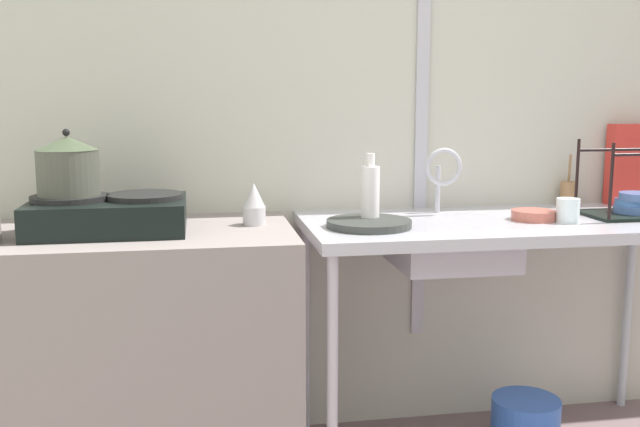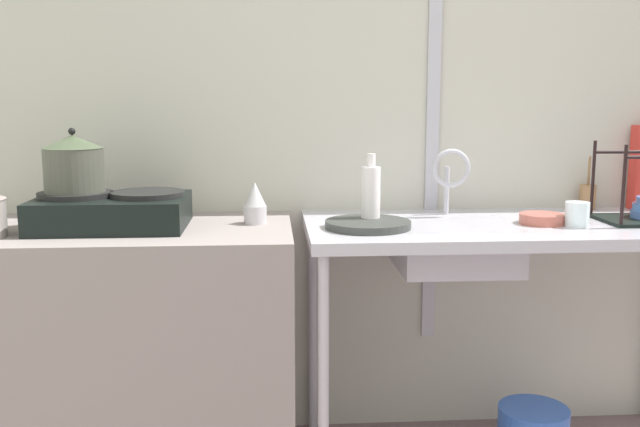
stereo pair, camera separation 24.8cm
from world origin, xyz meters
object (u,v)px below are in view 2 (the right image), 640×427
utensil_jar (588,196)px  pot_on_left_burner (74,163)px  stove (112,210)px  percolator (255,203)px  cup_by_rack (577,214)px  small_bowl_on_drainboard (542,219)px  sink_basin (455,246)px  bottle_by_sink (371,195)px  faucet (451,172)px  frying_pan (368,224)px

utensil_jar → pot_on_left_burner: bearing=-171.8°
stove → percolator: percolator is taller
cup_by_rack → small_bowl_on_drainboard: cup_by_rack is taller
stove → sink_basin: 1.20m
percolator → small_bowl_on_drainboard: size_ratio=0.93×
bottle_by_sink → percolator: bearing=172.2°
cup_by_rack → pot_on_left_burner: bearing=176.8°
faucet → frying_pan: faucet is taller
stove → pot_on_left_burner: size_ratio=2.32×
stove → small_bowl_on_drainboard: bearing=-1.2°
faucet → utensil_jar: (0.59, 0.13, -0.11)m
faucet → utensil_jar: 0.61m
percolator → frying_pan: percolator is taller
stove → pot_on_left_burner: pot_on_left_burner is taller
percolator → utensil_jar: size_ratio=0.70×
faucet → frying_pan: (-0.34, -0.22, -0.15)m
sink_basin → utensil_jar: bearing=25.3°
bottle_by_sink → small_bowl_on_drainboard: bearing=-2.0°
stove → cup_by_rack: size_ratio=5.82×
cup_by_rack → small_bowl_on_drainboard: bearing=146.7°
small_bowl_on_drainboard → pot_on_left_burner: bearing=178.9°
percolator → sink_basin: 0.72m
faucet → frying_pan: 0.43m
cup_by_rack → small_bowl_on_drainboard: (-0.10, 0.06, -0.03)m
frying_pan → percolator: bearing=163.3°
percolator → small_bowl_on_drainboard: percolator is taller
stove → sink_basin: size_ratio=1.22×
stove → faucet: bearing=6.9°
sink_basin → small_bowl_on_drainboard: 0.32m
stove → cup_by_rack: 1.59m
cup_by_rack → utensil_jar: 0.42m
frying_pan → utensil_jar: 0.99m
pot_on_left_burner → small_bowl_on_drainboard: size_ratio=1.36×
pot_on_left_burner → cup_by_rack: size_ratio=2.51×
frying_pan → cup_by_rack: 0.72m
sink_basin → frying_pan: (-0.32, -0.06, 0.09)m
frying_pan → bottle_by_sink: (0.02, 0.06, 0.09)m
stove → pot_on_left_burner: 0.20m
pot_on_left_burner → cup_by_rack: pot_on_left_burner is taller
sink_basin → small_bowl_on_drainboard: size_ratio=2.58×
percolator → utensil_jar: (1.31, 0.23, -0.02)m
percolator → small_bowl_on_drainboard: bearing=-4.3°
stove → faucet: size_ratio=1.97×
faucet → bottle_by_sink: faucet is taller
sink_basin → faucet: 0.29m
percolator → frying_pan: bearing=-16.7°
pot_on_left_burner → utensil_jar: (1.92, 0.28, -0.17)m
pot_on_left_burner → frying_pan: size_ratio=0.74×
stove → percolator: size_ratio=3.38×
small_bowl_on_drainboard → utensil_jar: (0.30, 0.31, 0.03)m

